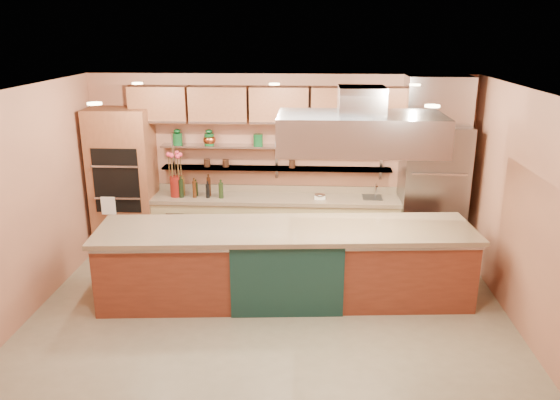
# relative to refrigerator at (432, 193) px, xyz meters

# --- Properties ---
(floor) EXTENTS (6.00, 5.00, 0.02)m
(floor) POSITION_rel_refrigerator_xyz_m (-2.35, -2.14, -1.06)
(floor) COLOR gray
(floor) RESTS_ON ground
(ceiling) EXTENTS (6.00, 5.00, 0.02)m
(ceiling) POSITION_rel_refrigerator_xyz_m (-2.35, -2.14, 1.75)
(ceiling) COLOR black
(ceiling) RESTS_ON wall_back
(wall_back) EXTENTS (6.00, 0.04, 2.80)m
(wall_back) POSITION_rel_refrigerator_xyz_m (-2.35, 0.36, 0.35)
(wall_back) COLOR #B27254
(wall_back) RESTS_ON floor
(wall_front) EXTENTS (6.00, 0.04, 2.80)m
(wall_front) POSITION_rel_refrigerator_xyz_m (-2.35, -4.64, 0.35)
(wall_front) COLOR #B27254
(wall_front) RESTS_ON floor
(wall_left) EXTENTS (0.04, 5.00, 2.80)m
(wall_left) POSITION_rel_refrigerator_xyz_m (-5.35, -2.14, 0.35)
(wall_left) COLOR #B27254
(wall_left) RESTS_ON floor
(wall_right) EXTENTS (0.04, 5.00, 2.80)m
(wall_right) POSITION_rel_refrigerator_xyz_m (0.65, -2.14, 0.35)
(wall_right) COLOR #B27254
(wall_right) RESTS_ON floor
(oven_stack) EXTENTS (0.95, 0.64, 2.30)m
(oven_stack) POSITION_rel_refrigerator_xyz_m (-4.80, 0.04, 0.10)
(oven_stack) COLOR brown
(oven_stack) RESTS_ON floor
(refrigerator) EXTENTS (0.95, 0.72, 2.10)m
(refrigerator) POSITION_rel_refrigerator_xyz_m (0.00, 0.00, 0.00)
(refrigerator) COLOR gray
(refrigerator) RESTS_ON floor
(back_counter) EXTENTS (3.84, 0.64, 0.93)m
(back_counter) POSITION_rel_refrigerator_xyz_m (-2.40, 0.06, -0.58)
(back_counter) COLOR tan
(back_counter) RESTS_ON floor
(wall_shelf_lower) EXTENTS (3.60, 0.26, 0.03)m
(wall_shelf_lower) POSITION_rel_refrigerator_xyz_m (-2.40, 0.23, 0.30)
(wall_shelf_lower) COLOR #AAABB1
(wall_shelf_lower) RESTS_ON wall_back
(wall_shelf_upper) EXTENTS (3.60, 0.26, 0.03)m
(wall_shelf_upper) POSITION_rel_refrigerator_xyz_m (-2.40, 0.23, 0.65)
(wall_shelf_upper) COLOR #AAABB1
(wall_shelf_upper) RESTS_ON wall_back
(upper_cabinets) EXTENTS (4.60, 0.36, 0.55)m
(upper_cabinets) POSITION_rel_refrigerator_xyz_m (-2.35, 0.18, 1.30)
(upper_cabinets) COLOR brown
(upper_cabinets) RESTS_ON wall_back
(range_hood) EXTENTS (2.00, 1.00, 0.45)m
(range_hood) POSITION_rel_refrigerator_xyz_m (-1.27, -1.49, 1.20)
(range_hood) COLOR #AAABB1
(range_hood) RESTS_ON ceiling
(ceiling_downlights) EXTENTS (4.00, 2.80, 0.02)m
(ceiling_downlights) POSITION_rel_refrigerator_xyz_m (-2.35, -1.94, 1.72)
(ceiling_downlights) COLOR #FFE5A5
(ceiling_downlights) RESTS_ON ceiling
(island) EXTENTS (4.84, 1.41, 1.00)m
(island) POSITION_rel_refrigerator_xyz_m (-2.17, -1.49, -0.55)
(island) COLOR brown
(island) RESTS_ON floor
(flower_vase) EXTENTS (0.18, 0.18, 0.33)m
(flower_vase) POSITION_rel_refrigerator_xyz_m (-3.96, 0.01, 0.04)
(flower_vase) COLOR maroon
(flower_vase) RESTS_ON back_counter
(oil_bottle_cluster) EXTENTS (0.77, 0.35, 0.24)m
(oil_bottle_cluster) POSITION_rel_refrigerator_xyz_m (-3.56, 0.01, -0.00)
(oil_bottle_cluster) COLOR black
(oil_bottle_cluster) RESTS_ON back_counter
(kitchen_scale) EXTENTS (0.20, 0.17, 0.09)m
(kitchen_scale) POSITION_rel_refrigerator_xyz_m (-1.71, 0.01, -0.07)
(kitchen_scale) COLOR white
(kitchen_scale) RESTS_ON back_counter
(bar_faucet) EXTENTS (0.03, 0.03, 0.22)m
(bar_faucet) POSITION_rel_refrigerator_xyz_m (-0.84, 0.11, -0.01)
(bar_faucet) COLOR silver
(bar_faucet) RESTS_ON back_counter
(copper_kettle) EXTENTS (0.25, 0.25, 0.16)m
(copper_kettle) POSITION_rel_refrigerator_xyz_m (-3.45, 0.23, 0.74)
(copper_kettle) COLOR #BC562B
(copper_kettle) RESTS_ON wall_shelf_upper
(green_canister) EXTENTS (0.18, 0.18, 0.18)m
(green_canister) POSITION_rel_refrigerator_xyz_m (-2.68, 0.23, 0.75)
(green_canister) COLOR #0E431C
(green_canister) RESTS_ON wall_shelf_upper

